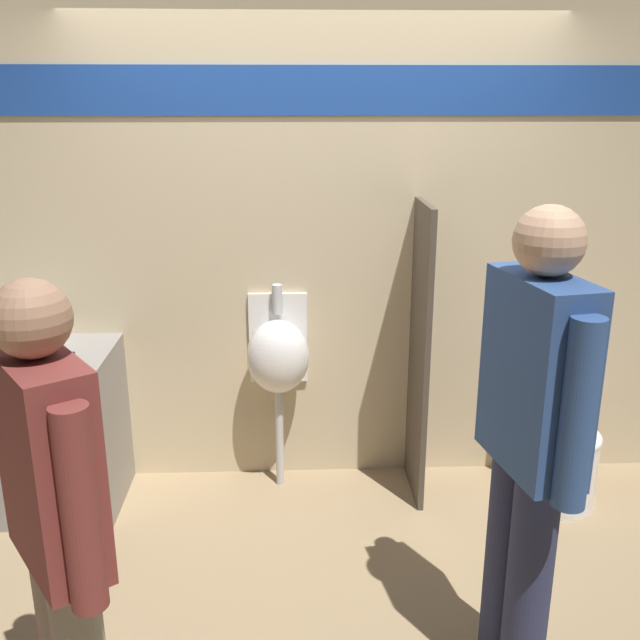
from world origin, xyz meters
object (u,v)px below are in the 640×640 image
Objects in this scene: urinal_near_counter at (278,356)px; person_with_lanyard at (57,526)px; cell_phone at (64,358)px; toilet at (555,449)px; person_in_vest at (530,434)px; sink_basin at (22,336)px.

urinal_near_counter is 0.69× the size of person_with_lanyard.
toilet is (2.54, 0.07, -0.59)m from cell_phone.
toilet is 1.51m from person_in_vest.
person_with_lanyard is (0.69, -1.69, -0.02)m from sink_basin.
sink_basin is at bearing 177.99° from toilet.
urinal_near_counter is at bearing 4.14° from sink_basin.
sink_basin reaches higher than cell_phone.
cell_phone is 2.61m from toilet.
person_with_lanyard reaches higher than sink_basin.
sink_basin is 0.21× the size of person_with_lanyard.
urinal_near_counter reaches higher than sink_basin.
toilet is at bearing -87.83° from person_with_lanyard.
person_in_vest reaches higher than person_with_lanyard.
person_with_lanyard is (-1.51, -0.39, -0.07)m from person_in_vest.
cell_phone is 0.08× the size of person_with_lanyard.
cell_phone is 0.08× the size of person_in_vest.
cell_phone is 0.12× the size of urinal_near_counter.
toilet is 2.71m from person_with_lanyard.
urinal_near_counter is (1.30, 0.09, -0.16)m from sink_basin.
person_in_vest is 1.08× the size of person_with_lanyard.
person_in_vest is (0.90, -1.39, 0.22)m from urinal_near_counter.
sink_basin is at bearing 146.20° from cell_phone.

